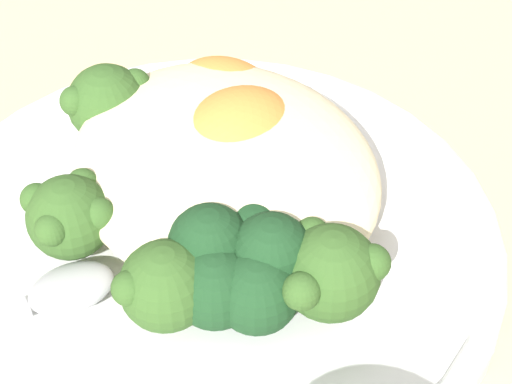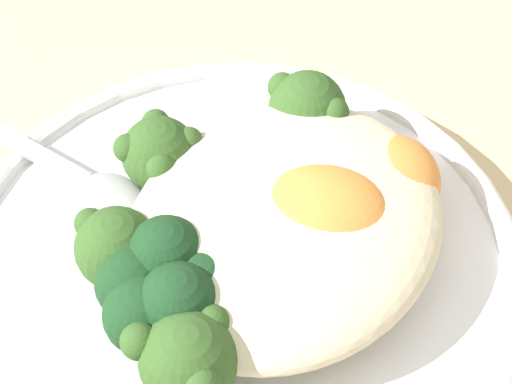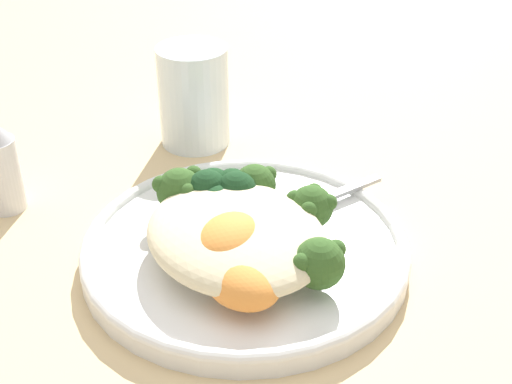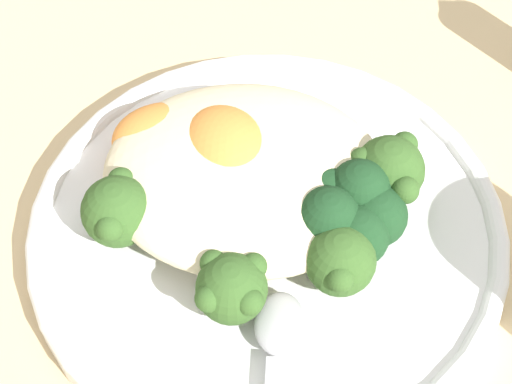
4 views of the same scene
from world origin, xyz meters
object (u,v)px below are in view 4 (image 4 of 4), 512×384
(broccoli_stalk_3, at_px, (363,175))
(sweet_potato_chunk_1, at_px, (164,138))
(broccoli_stalk_1, at_px, (237,273))
(quinoa_mound, at_px, (245,175))
(sweet_potato_chunk_0, at_px, (228,155))
(plate, at_px, (267,231))
(spoon, at_px, (284,345))
(broccoli_stalk_0, at_px, (142,209))
(broccoli_stalk_2, at_px, (330,251))
(kale_tuft, at_px, (350,211))

(broccoli_stalk_3, height_order, sweet_potato_chunk_1, broccoli_stalk_3)
(broccoli_stalk_1, bearing_deg, quinoa_mound, -168.42)
(quinoa_mound, distance_m, sweet_potato_chunk_0, 0.02)
(plate, relative_size, sweet_potato_chunk_1, 4.47)
(sweet_potato_chunk_1, bearing_deg, spoon, -56.88)
(sweet_potato_chunk_0, bearing_deg, plate, -49.38)
(plate, bearing_deg, quinoa_mound, 129.30)
(broccoli_stalk_0, distance_m, broccoli_stalk_2, 0.11)
(sweet_potato_chunk_0, bearing_deg, broccoli_stalk_2, -43.76)
(plate, xyz_separation_m, spoon, (0.01, -0.08, 0.01))
(broccoli_stalk_2, xyz_separation_m, kale_tuft, (0.01, 0.03, 0.00))
(broccoli_stalk_0, distance_m, spoon, 0.11)
(broccoli_stalk_3, xyz_separation_m, kale_tuft, (-0.01, -0.03, 0.00))
(broccoli_stalk_0, xyz_separation_m, sweet_potato_chunk_0, (0.04, 0.04, 0.00))
(broccoli_stalk_1, height_order, kale_tuft, kale_tuft)
(plate, xyz_separation_m, broccoli_stalk_0, (-0.07, -0.01, 0.03))
(broccoli_stalk_0, bearing_deg, quinoa_mound, -174.54)
(plate, relative_size, kale_tuft, 4.42)
(broccoli_stalk_0, bearing_deg, sweet_potato_chunk_1, -115.83)
(plate, bearing_deg, sweet_potato_chunk_0, 130.62)
(broccoli_stalk_2, relative_size, broccoli_stalk_3, 0.78)
(plate, xyz_separation_m, broccoli_stalk_3, (0.05, 0.02, 0.03))
(quinoa_mound, relative_size, sweet_potato_chunk_1, 2.62)
(plate, distance_m, broccoli_stalk_0, 0.08)
(plate, height_order, sweet_potato_chunk_1, sweet_potato_chunk_1)
(broccoli_stalk_3, bearing_deg, plate, -163.68)
(sweet_potato_chunk_1, xyz_separation_m, spoon, (0.08, -0.12, -0.01))
(kale_tuft, bearing_deg, broccoli_stalk_2, -111.17)
(sweet_potato_chunk_1, bearing_deg, broccoli_stalk_3, -9.09)
(broccoli_stalk_1, distance_m, sweet_potato_chunk_1, 0.10)
(kale_tuft, relative_size, spoon, 0.58)
(broccoli_stalk_1, bearing_deg, broccoli_stalk_2, 120.33)
(sweet_potato_chunk_0, height_order, spoon, sweet_potato_chunk_0)
(sweet_potato_chunk_0, bearing_deg, broccoli_stalk_1, -80.49)
(plate, xyz_separation_m, broccoli_stalk_1, (-0.01, -0.05, 0.03))
(broccoli_stalk_3, distance_m, kale_tuft, 0.03)
(sweet_potato_chunk_1, distance_m, kale_tuft, 0.12)
(plate, distance_m, spoon, 0.08)
(plate, xyz_separation_m, kale_tuft, (0.05, -0.00, 0.03))
(broccoli_stalk_0, relative_size, broccoli_stalk_1, 1.00)
(spoon, bearing_deg, broccoli_stalk_1, -141.86)
(broccoli_stalk_3, relative_size, sweet_potato_chunk_1, 1.99)
(broccoli_stalk_1, xyz_separation_m, broccoli_stalk_3, (0.06, 0.07, 0.00))
(kale_tuft, bearing_deg, plate, 175.07)
(broccoli_stalk_0, height_order, broccoli_stalk_1, broccoli_stalk_0)
(sweet_potato_chunk_1, bearing_deg, kale_tuft, -22.91)
(spoon, bearing_deg, plate, -171.19)
(quinoa_mound, relative_size, broccoli_stalk_2, 1.69)
(sweet_potato_chunk_0, distance_m, spoon, 0.12)
(broccoli_stalk_2, bearing_deg, sweet_potato_chunk_1, -164.89)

